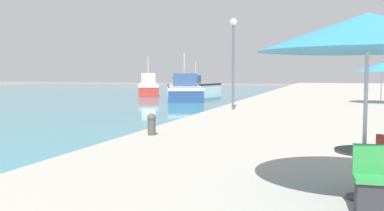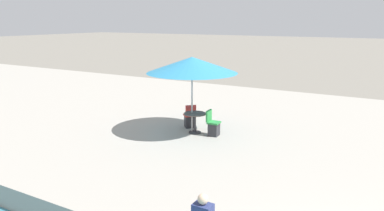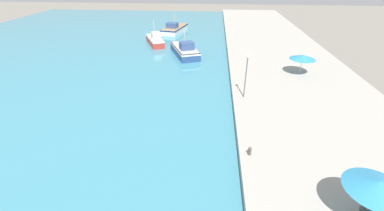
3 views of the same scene
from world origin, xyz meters
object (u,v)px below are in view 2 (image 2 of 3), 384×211
(cafe_umbrella_pink, at_px, (192,65))
(cafe_table, at_px, (195,119))
(cafe_chair_right, at_px, (213,127))
(cafe_chair_left, at_px, (190,119))

(cafe_umbrella_pink, relative_size, cafe_table, 4.04)
(cafe_table, xyz_separation_m, cafe_chair_right, (0.04, -0.72, -0.21))
(cafe_table, height_order, cafe_chair_right, cafe_chair_right)
(cafe_chair_right, bearing_deg, cafe_chair_left, -113.96)
(cafe_umbrella_pink, xyz_separation_m, cafe_chair_left, (0.48, 0.38, -2.14))
(cafe_chair_left, height_order, cafe_chair_right, same)
(cafe_umbrella_pink, height_order, cafe_chair_right, cafe_umbrella_pink)
(cafe_chair_left, bearing_deg, cafe_chair_right, -66.04)
(cafe_table, distance_m, cafe_chair_left, 0.75)
(cafe_table, distance_m, cafe_chair_right, 0.75)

